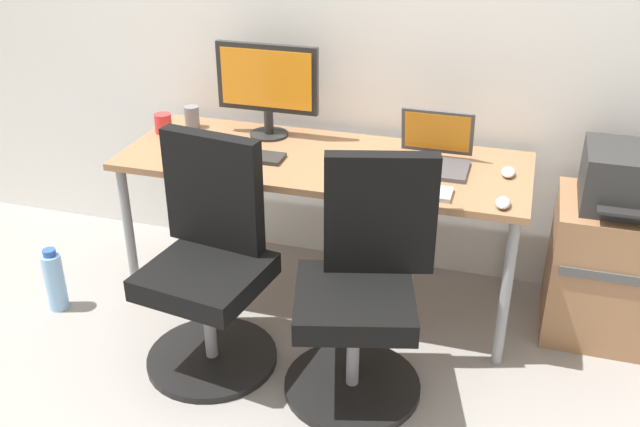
{
  "coord_description": "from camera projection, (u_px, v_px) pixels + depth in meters",
  "views": [
    {
      "loc": [
        0.81,
        -2.78,
        1.93
      ],
      "look_at": [
        0.0,
        -0.05,
        0.46
      ],
      "focal_mm": 40.34,
      "sensor_mm": 36.0,
      "label": 1
    }
  ],
  "objects": [
    {
      "name": "ground_plane",
      "position": [
        323.0,
        294.0,
        3.46
      ],
      "size": [
        5.28,
        5.28,
        0.0
      ],
      "primitive_type": "plane",
      "color": "gray"
    },
    {
      "name": "back_wall",
      "position": [
        350.0,
        1.0,
        3.21
      ],
      "size": [
        4.4,
        0.04,
        2.6
      ],
      "primitive_type": "cube",
      "color": "white",
      "rests_on": "ground"
    },
    {
      "name": "desk",
      "position": [
        323.0,
        171.0,
        3.16
      ],
      "size": [
        1.78,
        0.67,
        0.71
      ],
      "color": "#996B47",
      "rests_on": "ground"
    },
    {
      "name": "office_chair_left",
      "position": [
        210.0,
        266.0,
        2.87
      ],
      "size": [
        0.54,
        0.54,
        0.94
      ],
      "color": "black",
      "rests_on": "ground"
    },
    {
      "name": "office_chair_right",
      "position": [
        363.0,
        291.0,
        2.71
      ],
      "size": [
        0.54,
        0.54,
        0.94
      ],
      "color": "black",
      "rests_on": "ground"
    },
    {
      "name": "side_cabinet",
      "position": [
        612.0,
        269.0,
        3.07
      ],
      "size": [
        0.52,
        0.46,
        0.61
      ],
      "color": "#996B47",
      "rests_on": "ground"
    },
    {
      "name": "printer",
      "position": [
        632.0,
        179.0,
        2.88
      ],
      "size": [
        0.38,
        0.4,
        0.24
      ],
      "color": "#2D2D2D",
      "rests_on": "side_cabinet"
    },
    {
      "name": "water_bottle_on_floor",
      "position": [
        55.0,
        281.0,
        3.29
      ],
      "size": [
        0.09,
        0.09,
        0.31
      ],
      "color": "#8CBFF2",
      "rests_on": "ground"
    },
    {
      "name": "desktop_monitor",
      "position": [
        267.0,
        84.0,
        3.26
      ],
      "size": [
        0.48,
        0.18,
        0.43
      ],
      "color": "#262626",
      "rests_on": "desk"
    },
    {
      "name": "open_laptop",
      "position": [
        433.0,
        153.0,
        3.05
      ],
      "size": [
        0.31,
        0.28,
        0.22
      ],
      "color": "#4C4C51",
      "rests_on": "desk"
    },
    {
      "name": "keyboard_by_monitor",
      "position": [
        246.0,
        155.0,
        3.14
      ],
      "size": [
        0.34,
        0.12,
        0.02
      ],
      "primitive_type": "cube",
      "color": "#2D2D2D",
      "rests_on": "desk"
    },
    {
      "name": "keyboard_by_laptop",
      "position": [
        409.0,
        190.0,
        2.83
      ],
      "size": [
        0.34,
        0.12,
        0.02
      ],
      "primitive_type": "cube",
      "color": "#B7B7B7",
      "rests_on": "desk"
    },
    {
      "name": "mouse_by_monitor",
      "position": [
        503.0,
        203.0,
        2.71
      ],
      "size": [
        0.06,
        0.1,
        0.03
      ],
      "primitive_type": "ellipsoid",
      "color": "#B7B7B7",
      "rests_on": "desk"
    },
    {
      "name": "mouse_by_laptop",
      "position": [
        508.0,
        172.0,
        2.96
      ],
      "size": [
        0.06,
        0.1,
        0.03
      ],
      "primitive_type": "ellipsoid",
      "color": "silver",
      "rests_on": "desk"
    },
    {
      "name": "coffee_mug",
      "position": [
        163.0,
        123.0,
        3.39
      ],
      "size": [
        0.08,
        0.08,
        0.09
      ],
      "primitive_type": "cylinder",
      "color": "red",
      "rests_on": "desk"
    },
    {
      "name": "pen_cup",
      "position": [
        192.0,
        117.0,
        3.45
      ],
      "size": [
        0.07,
        0.07,
        0.1
      ],
      "primitive_type": "cylinder",
      "color": "slate",
      "rests_on": "desk"
    }
  ]
}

